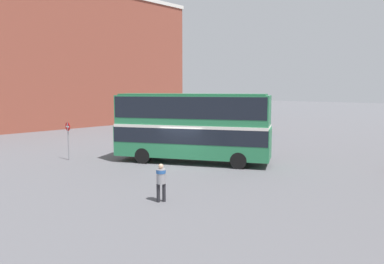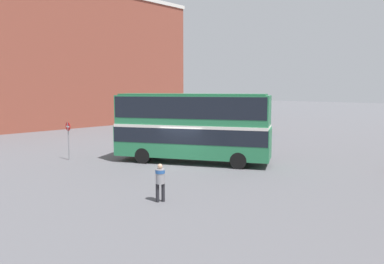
{
  "view_description": "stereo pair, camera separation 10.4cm",
  "coord_description": "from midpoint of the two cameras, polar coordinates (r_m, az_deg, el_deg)",
  "views": [
    {
      "loc": [
        16.31,
        -17.09,
        4.9
      ],
      "look_at": [
        -0.25,
        0.98,
        2.06
      ],
      "focal_mm": 35.0,
      "sensor_mm": 36.0,
      "label": 1
    },
    {
      "loc": [
        16.39,
        -17.02,
        4.9
      ],
      "look_at": [
        -0.25,
        0.98,
        2.06
      ],
      "focal_mm": 35.0,
      "sensor_mm": 36.0,
      "label": 2
    }
  ],
  "objects": [
    {
      "name": "double_decker_bus",
      "position": [
        24.61,
        0.12,
        1.3
      ],
      "size": [
        10.2,
        6.84,
        4.58
      ],
      "rotation": [
        0.0,
        0.0,
        0.47
      ],
      "color": "#287A4C",
      "rests_on": "ground_plane"
    },
    {
      "name": "parked_car_kerb_far",
      "position": [
        40.16,
        8.98,
        0.64
      ],
      "size": [
        4.26,
        2.56,
        1.53
      ],
      "rotation": [
        0.0,
        0.0,
        -0.19
      ],
      "color": "navy",
      "rests_on": "ground_plane"
    },
    {
      "name": "ground_plane",
      "position": [
        24.13,
        -1.02,
        -5.1
      ],
      "size": [
        240.0,
        240.0,
        0.0
      ],
      "primitive_type": "plane",
      "color": "#5B5B60"
    },
    {
      "name": "pedestrian_foreground",
      "position": [
        16.35,
        -4.69,
        -7.09
      ],
      "size": [
        0.56,
        0.56,
        1.68
      ],
      "rotation": [
        0.0,
        0.0,
        2.63
      ],
      "color": "#232328",
      "rests_on": "ground_plane"
    },
    {
      "name": "building_row_left",
      "position": [
        53.31,
        -21.23,
        10.48
      ],
      "size": [
        11.67,
        40.02,
        17.79
      ],
      "color": "brown",
      "rests_on": "ground_plane"
    },
    {
      "name": "no_entry_sign",
      "position": [
        27.05,
        -18.23,
        -0.45
      ],
      "size": [
        0.59,
        0.08,
        2.62
      ],
      "color": "gray",
      "rests_on": "ground_plane"
    }
  ]
}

